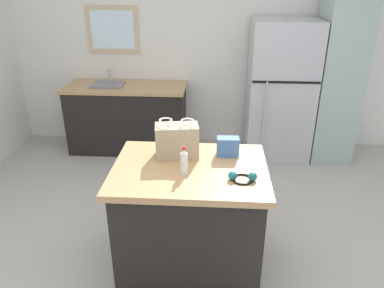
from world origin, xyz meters
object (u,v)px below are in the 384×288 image
(tall_cabinet, at_px, (337,75))
(small_box, at_px, (227,147))
(bottle, at_px, (184,162))
(shopping_bag, at_px, (176,141))
(kitchen_island, at_px, (189,218))
(ear_defenders, at_px, (242,177))
(refrigerator, at_px, (280,91))

(tall_cabinet, relative_size, small_box, 12.65)
(small_box, relative_size, bottle, 0.79)
(shopping_bag, xyz_separation_m, small_box, (0.39, 0.03, -0.06))
(tall_cabinet, xyz_separation_m, shopping_bag, (-1.76, -1.98, -0.03))
(small_box, height_order, bottle, bottle)
(kitchen_island, height_order, ear_defenders, ear_defenders)
(ear_defenders, bearing_deg, kitchen_island, 156.49)
(shopping_bag, distance_m, bottle, 0.29)
(refrigerator, bearing_deg, kitchen_island, -114.48)
(bottle, bearing_deg, shopping_bag, 105.95)
(shopping_bag, distance_m, small_box, 0.40)
(refrigerator, xyz_separation_m, bottle, (-1.02, -2.26, 0.14))
(ear_defenders, bearing_deg, tall_cabinet, 61.26)
(refrigerator, bearing_deg, small_box, -109.84)
(kitchen_island, bearing_deg, tall_cabinet, 52.60)
(small_box, xyz_separation_m, bottle, (-0.31, -0.31, 0.02))
(small_box, distance_m, ear_defenders, 0.39)
(tall_cabinet, distance_m, small_box, 2.38)
(tall_cabinet, bearing_deg, bottle, -126.71)
(tall_cabinet, relative_size, ear_defenders, 10.78)
(shopping_bag, height_order, small_box, shopping_bag)
(refrigerator, relative_size, shopping_bag, 4.93)
(shopping_bag, relative_size, bottle, 1.63)
(small_box, bearing_deg, bottle, -135.17)
(shopping_bag, relative_size, small_box, 2.06)
(kitchen_island, xyz_separation_m, small_box, (0.28, 0.21, 0.53))
(kitchen_island, bearing_deg, shopping_bag, 122.16)
(tall_cabinet, distance_m, shopping_bag, 2.65)
(refrigerator, height_order, ear_defenders, refrigerator)
(refrigerator, distance_m, tall_cabinet, 0.70)
(tall_cabinet, bearing_deg, ear_defenders, -118.74)
(ear_defenders, bearing_deg, refrigerator, 75.38)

